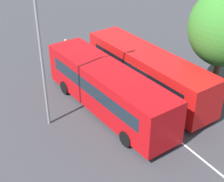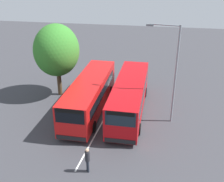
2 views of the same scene
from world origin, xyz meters
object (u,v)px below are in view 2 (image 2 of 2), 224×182
Objects in this scene: pedestrian at (87,158)px; street_lamp at (173,69)px; depot_tree at (57,50)px; bus_center_left at (130,96)px; bus_far_left at (90,94)px.

street_lamp is at bearing 16.10° from pedestrian.
depot_tree is at bearing -7.72° from street_lamp.
pedestrian is 12.95m from depot_tree.
street_lamp is 11.61m from depot_tree.
bus_center_left is 4.79m from street_lamp.
bus_far_left is 5.74m from depot_tree.
bus_center_left is 1.50× the size of depot_tree.
pedestrian is at bearing 64.60° from street_lamp.
street_lamp is (0.58, 7.16, 3.10)m from bus_far_left.
bus_center_left is 8.55m from depot_tree.
depot_tree is (-2.46, -7.59, 3.08)m from bus_center_left.
pedestrian is 9.88m from street_lamp.
pedestrian is 0.22× the size of street_lamp.
bus_far_left reaches higher than pedestrian.
bus_far_left is 8.39m from pedestrian.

